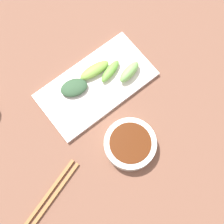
% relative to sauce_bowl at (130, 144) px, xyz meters
% --- Properties ---
extents(tabletop, '(2.10, 2.10, 0.02)m').
position_rel_sauce_bowl_xyz_m(tabletop, '(0.11, -0.03, -0.03)').
color(tabletop, brown).
rests_on(tabletop, ground).
extents(sauce_bowl, '(0.13, 0.13, 0.04)m').
position_rel_sauce_bowl_xyz_m(sauce_bowl, '(0.00, 0.00, 0.00)').
color(sauce_bowl, white).
rests_on(sauce_bowl, tabletop).
extents(serving_plate, '(0.16, 0.31, 0.01)m').
position_rel_sauce_bowl_xyz_m(serving_plate, '(0.18, -0.03, -0.01)').
color(serving_plate, silver).
rests_on(serving_plate, tabletop).
extents(broccoli_stalk_0, '(0.04, 0.08, 0.02)m').
position_rel_sauce_bowl_xyz_m(broccoli_stalk_0, '(0.19, -0.08, 0.00)').
color(broccoli_stalk_0, '#65A13D').
rests_on(broccoli_stalk_0, serving_plate).
extents(broccoli_leafy_1, '(0.07, 0.08, 0.02)m').
position_rel_sauce_bowl_xyz_m(broccoli_leafy_1, '(0.21, 0.02, 0.00)').
color(broccoli_leafy_1, '#2F4E32').
rests_on(broccoli_leafy_1, serving_plate).
extents(broccoli_stalk_2, '(0.04, 0.09, 0.02)m').
position_rel_sauce_bowl_xyz_m(broccoli_stalk_2, '(0.21, -0.05, 0.00)').
color(broccoli_stalk_2, '#76A63F').
rests_on(broccoli_stalk_2, serving_plate).
extents(broccoli_stalk_3, '(0.04, 0.08, 0.03)m').
position_rel_sauce_bowl_xyz_m(broccoli_stalk_3, '(0.15, -0.12, 0.01)').
color(broccoli_stalk_3, '#77B65B').
rests_on(broccoli_stalk_3, serving_plate).
extents(chopsticks, '(0.09, 0.23, 0.01)m').
position_rel_sauce_bowl_xyz_m(chopsticks, '(0.02, 0.24, -0.01)').
color(chopsticks, olive).
rests_on(chopsticks, tabletop).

